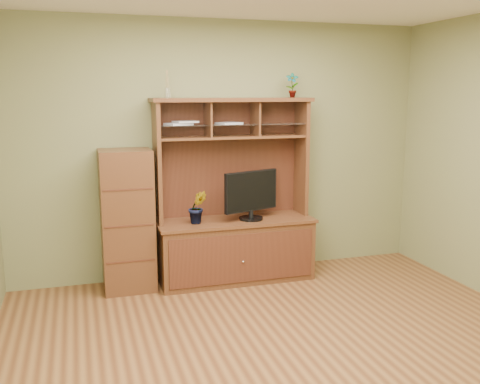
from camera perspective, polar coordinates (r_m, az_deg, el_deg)
name	(u,v)px	position (r m, az deg, el deg)	size (l,w,h in m)	color
room	(297,178)	(3.86, 6.09, 1.51)	(4.54, 4.04, 2.74)	#512D17
media_hutch	(234,231)	(5.64, -0.61, -4.13)	(1.66, 0.61, 1.90)	#422513
monitor	(251,194)	(5.52, 1.19, -0.23)	(0.62, 0.26, 0.51)	black
orchid_plant	(198,207)	(5.39, -4.55, -1.61)	(0.19, 0.15, 0.34)	#2A6121
top_plant	(292,85)	(5.75, 5.58, 11.28)	(0.14, 0.09, 0.26)	#406D26
reed_diffuser	(167,87)	(5.38, -7.77, 11.05)	(0.05, 0.05, 0.27)	silver
magazines	(197,123)	(5.44, -4.58, 7.34)	(0.81, 0.26, 0.04)	#B8B9BE
side_cabinet	(127,220)	(5.42, -11.93, -2.99)	(0.50, 0.46, 1.41)	#422513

